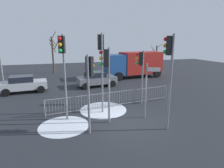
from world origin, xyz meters
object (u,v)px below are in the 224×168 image
Objects in this scene: bare_tree_centre at (156,55)px; delivery_truck at (134,63)px; traffic_light_mid_right at (141,65)px; car_grey_trailing at (96,79)px; traffic_light_rear_left at (90,76)px; car_silver_far at (23,84)px; traffic_light_mid_left at (63,59)px; traffic_light_foreground_right at (169,61)px; direction_sign_post at (147,88)px; traffic_light_foreground_left at (101,55)px; traffic_light_rear_right at (106,69)px; bare_tree_left at (53,54)px.

delivery_truck is at bearing -133.80° from bare_tree_centre.
traffic_light_mid_right reaches higher than car_grey_trailing.
traffic_light_rear_left reaches higher than car_silver_far.
traffic_light_mid_left is at bearing -131.74° from bare_tree_centre.
direction_sign_post is (-0.30, 1.54, -1.69)m from traffic_light_foreground_right.
traffic_light_mid_left is 1.23× the size of car_silver_far.
traffic_light_rear_right is (-0.15, -1.68, -0.56)m from traffic_light_foreground_left.
traffic_light_mid_right is at bearing -39.34° from car_silver_far.
traffic_light_mid_left reaches higher than bare_tree_centre.
bare_tree_centre is at bearing 81.24° from direction_sign_post.
bare_tree_left is (-2.70, 17.61, -0.29)m from traffic_light_rear_right.
traffic_light_foreground_right reaches higher than bare_tree_centre.
traffic_light_foreground_right is (2.57, -3.26, -0.10)m from traffic_light_foreground_left.
bare_tree_centre is (16.83, 18.87, -1.54)m from traffic_light_mid_left.
traffic_light_mid_left is 5.49m from traffic_light_mid_right.
traffic_light_foreground_left reaches higher than direction_sign_post.
traffic_light_foreground_right reaches higher than traffic_light_mid_right.
traffic_light_rear_left is at bearing -124.14° from traffic_light_foreground_left.
delivery_truck is 1.27× the size of bare_tree_left.
car_grey_trailing is at bearing -66.51° from bare_tree_left.
bare_tree_left reaches higher than car_silver_far.
traffic_light_mid_right is 0.98× the size of bare_tree_centre.
car_grey_trailing is at bearing 120.44° from direction_sign_post.
direction_sign_post is (-0.73, -2.43, -0.98)m from traffic_light_mid_right.
bare_tree_left is at bearing -38.02° from delivery_truck.
bare_tree_centre is at bearing 34.47° from traffic_light_foreground_right.
traffic_light_rear_left is 1.00× the size of bare_tree_centre.
bare_tree_left is (2.61, 9.39, 1.98)m from car_silver_far.
delivery_truck is at bearing 100.13° from traffic_light_rear_left.
delivery_truck is at bearing -22.90° from traffic_light_rear_right.
traffic_light_rear_left is 1.19× the size of direction_sign_post.
car_silver_far is at bearing 73.71° from traffic_light_mid_right.
bare_tree_left reaches higher than direction_sign_post.
traffic_light_foreground_right reaches higher than traffic_light_rear_right.
bare_tree_centre is (15.73, 20.69, -0.85)m from traffic_light_rear_left.
traffic_light_rear_left is at bearing -127.25° from bare_tree_centre.
traffic_light_foreground_left is at bearing 101.86° from traffic_light_foreground_right.
car_silver_far is 12.62m from delivery_truck.
traffic_light_mid_right is 10.00m from delivery_truck.
traffic_light_rear_left is 3.67m from direction_sign_post.
bare_tree_centre is (12.29, 19.93, 0.17)m from direction_sign_post.
bare_tree_left is (-0.58, 16.59, -0.77)m from traffic_light_mid_left.
traffic_light_rear_left is 0.93× the size of traffic_light_rear_right.
bare_tree_left is at bearing 69.68° from car_silver_far.
car_silver_far is 1.02× the size of bare_tree_centre.
delivery_truck is (4.08, 13.22, -1.77)m from traffic_light_foreground_right.
direction_sign_post is at bearing 63.59° from delivery_truck.
traffic_light_rear_right is at bearing -104.48° from car_grey_trailing.
traffic_light_rear_right is 0.86× the size of traffic_light_foreground_right.
car_grey_trailing is 1.02× the size of bare_tree_centre.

